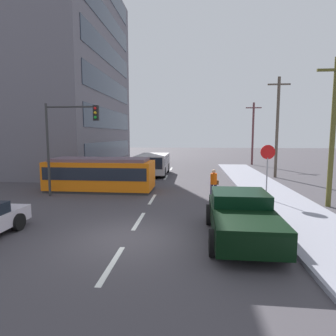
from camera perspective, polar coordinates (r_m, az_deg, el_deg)
ground_plane at (r=19.74m, az=-1.54°, el=-3.69°), size 120.00×120.00×0.00m
sidewalk_curb_right at (r=16.35m, az=21.30°, el=-6.07°), size 3.20×36.00×0.14m
lane_stripe_0 at (r=8.39m, az=-11.18°, el=-18.41°), size 0.16×2.40×0.01m
lane_stripe_1 at (r=12.03m, az=-5.85°, el=-10.48°), size 0.16×2.40×0.01m
lane_stripe_2 at (r=15.85m, az=-3.16°, el=-6.25°), size 0.16×2.40×0.01m
lane_stripe_3 at (r=23.84m, az=-0.42°, el=-1.88°), size 0.16×2.40×0.01m
lane_stripe_4 at (r=29.77m, az=0.64°, el=-0.17°), size 0.16×2.40×0.01m
corner_building at (r=33.78m, az=-25.68°, el=16.35°), size 16.51×17.54×19.20m
streetcar_tram at (r=18.58m, az=-13.39°, el=-1.14°), size 6.71×2.65×2.09m
city_bus at (r=25.20m, az=-3.02°, el=0.96°), size 2.57×5.37×1.82m
pedestrian_crossing at (r=15.81m, az=9.17°, el=-2.89°), size 0.46×0.36×1.67m
pickup_truck_parked at (r=10.13m, az=14.48°, el=-9.29°), size 2.37×5.04×1.55m
stop_sign at (r=15.94m, az=19.32°, el=1.43°), size 0.76×0.07×2.88m
traffic_light_mast at (r=17.17m, az=-19.54°, el=6.87°), size 3.10×0.33×5.31m
utility_pole_near at (r=15.99m, az=30.15°, el=6.59°), size 1.80×0.24×7.19m
utility_pole_mid at (r=25.28m, az=21.05°, el=7.90°), size 1.80×0.24×8.21m
utility_pole_far at (r=35.33m, az=16.65°, el=6.84°), size 1.80×0.24×7.30m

